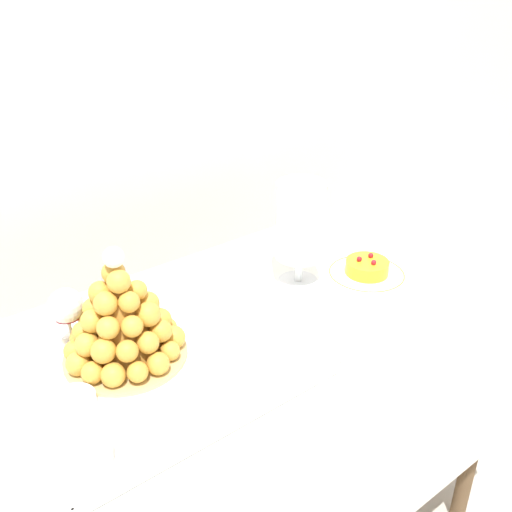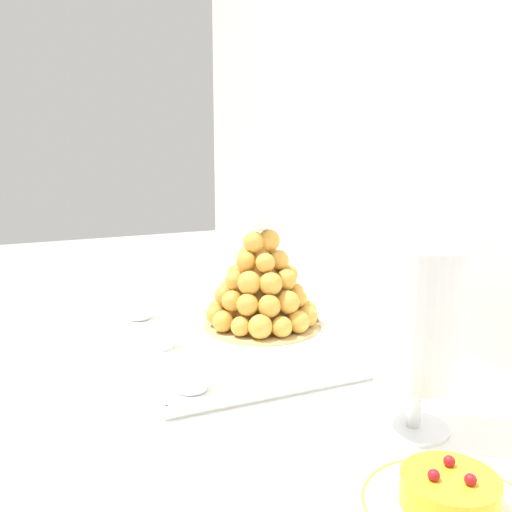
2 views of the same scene
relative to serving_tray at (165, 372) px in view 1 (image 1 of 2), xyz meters
name	(u,v)px [view 1 (image 1 of 2)]	position (x,y,z in m)	size (l,w,h in m)	color
backdrop_wall	(72,54)	(0.22, 0.82, 0.49)	(4.80, 0.10, 2.50)	silver
buffet_table	(247,371)	(0.22, 0.02, -0.12)	(1.31, 0.79, 0.75)	brown
serving_tray	(165,372)	(0.00, 0.00, 0.00)	(0.58, 0.43, 0.02)	white
croquembouche	(121,319)	(-0.04, 0.09, 0.10)	(0.26, 0.26, 0.26)	tan
dessert_cup_left	(95,454)	(-0.21, -0.14, 0.03)	(0.06, 0.06, 0.06)	silver
dessert_cup_mid_left	(204,403)	(0.00, -0.15, 0.02)	(0.06, 0.06, 0.05)	silver
dessert_cup_centre	(291,359)	(0.21, -0.15, 0.02)	(0.06, 0.06, 0.05)	silver
creme_brulee_ramekin	(75,402)	(-0.18, 0.01, 0.01)	(0.08, 0.08, 0.02)	white
macaron_goblet	(300,223)	(0.46, 0.11, 0.16)	(0.12, 0.12, 0.27)	white
fruit_tart_plate	(367,270)	(0.62, 0.02, 0.01)	(0.20, 0.20, 0.05)	white
wine_glass	(66,308)	(-0.11, 0.19, 0.10)	(0.07, 0.07, 0.15)	silver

